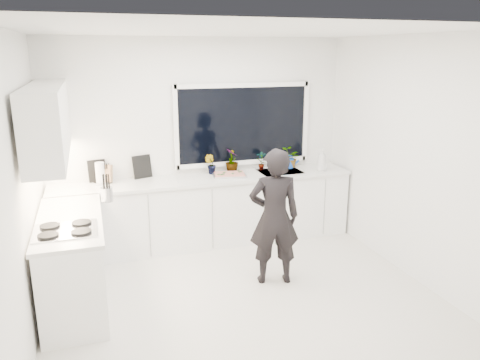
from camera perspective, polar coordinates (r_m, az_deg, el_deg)
name	(u,v)px	position (r m, az deg, el deg)	size (l,w,h in m)	color
floor	(240,294)	(5.19, 0.04, -13.71)	(4.00, 3.50, 0.02)	beige
wall_back	(200,141)	(6.34, -4.90, 4.77)	(4.00, 0.02, 2.70)	white
wall_left	(22,190)	(4.51, -25.06, -1.07)	(0.02, 3.50, 2.70)	white
wall_right	(409,158)	(5.62, 19.95, 2.51)	(0.02, 3.50, 2.70)	white
ceiling	(240,30)	(4.54, 0.05, 17.87)	(4.00, 3.50, 0.02)	white
window	(243,124)	(6.43, 0.37, 6.79)	(1.80, 0.02, 1.00)	black
base_cabinets_back	(207,212)	(6.28, -4.06, -3.92)	(3.92, 0.58, 0.88)	white
base_cabinets_left	(74,263)	(5.11, -19.63, -9.52)	(0.58, 1.60, 0.88)	white
countertop_back	(206,179)	(6.14, -4.12, 0.11)	(3.94, 0.62, 0.04)	silver
countertop_left	(69,221)	(4.94, -20.11, -4.66)	(0.62, 1.60, 0.04)	silver
upper_cabinets	(48,121)	(5.07, -22.36, 6.72)	(0.34, 2.10, 0.70)	white
sink	(280,175)	(6.47, 4.92, 0.64)	(0.58, 0.42, 0.14)	silver
faucet	(275,160)	(6.61, 4.28, 2.40)	(0.03, 0.03, 0.22)	silver
stovetop	(65,230)	(4.60, -20.51, -5.71)	(0.56, 0.48, 0.03)	black
person	(274,217)	(5.14, 4.19, -4.52)	(0.56, 0.37, 1.53)	black
pizza_tray	(229,175)	(6.19, -1.30, 0.61)	(0.43, 0.32, 0.03)	#B7B7BC
pizza	(229,174)	(6.18, -1.30, 0.76)	(0.39, 0.28, 0.01)	red
watering_can	(289,163)	(6.66, 5.97, 2.06)	(0.14, 0.14, 0.13)	blue
paper_towel_roll	(100,174)	(6.04, -16.67, 0.72)	(0.11, 0.11, 0.26)	white
knife_block	(106,174)	(6.09, -15.97, 0.68)	(0.13, 0.10, 0.22)	#9B7548
utensil_crock	(107,194)	(5.33, -15.91, -1.71)	(0.13, 0.13, 0.16)	#B5B4B9
picture_frame_large	(97,171)	(6.17, -17.04, 1.09)	(0.22, 0.02, 0.28)	black
picture_frame_small	(142,167)	(6.20, -11.85, 1.61)	(0.25, 0.02, 0.30)	black
herb_plants	(259,160)	(6.48, 2.38, 2.48)	(1.40, 0.29, 0.32)	#26662D
soap_bottles	(322,160)	(6.53, 9.96, 2.36)	(0.16, 0.16, 0.32)	#D8BF66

